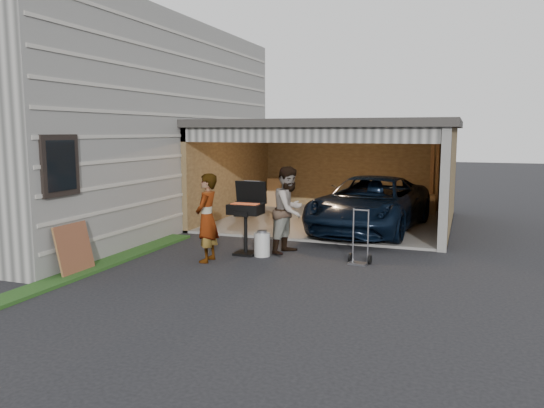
{
  "coord_description": "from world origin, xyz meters",
  "views": [
    {
      "loc": [
        4.33,
        -8.34,
        2.6
      ],
      "look_at": [
        0.67,
        1.59,
        1.15
      ],
      "focal_mm": 35.0,
      "sensor_mm": 36.0,
      "label": 1
    }
  ],
  "objects_px": {
    "woman": "(207,218)",
    "propane_tank": "(262,244)",
    "hand_truck": "(359,253)",
    "plywood_panel": "(74,249)",
    "man": "(289,210)",
    "minivan": "(371,206)",
    "bbq_grill": "(246,212)"
  },
  "relations": [
    {
      "from": "propane_tank",
      "to": "plywood_panel",
      "type": "xyz_separation_m",
      "value": [
        -2.71,
        -2.51,
        0.22
      ]
    },
    {
      "from": "minivan",
      "to": "bbq_grill",
      "type": "height_order",
      "value": "bbq_grill"
    },
    {
      "from": "plywood_panel",
      "to": "woman",
      "type": "bearing_deg",
      "value": 42.82
    },
    {
      "from": "man",
      "to": "bbq_grill",
      "type": "distance_m",
      "value": 0.92
    },
    {
      "from": "minivan",
      "to": "woman",
      "type": "xyz_separation_m",
      "value": [
        -2.53,
        -4.28,
        0.2
      ]
    },
    {
      "from": "minivan",
      "to": "woman",
      "type": "relative_size",
      "value": 2.8
    },
    {
      "from": "man",
      "to": "bbq_grill",
      "type": "relative_size",
      "value": 1.21
    },
    {
      "from": "man",
      "to": "plywood_panel",
      "type": "height_order",
      "value": "man"
    },
    {
      "from": "woman",
      "to": "propane_tank",
      "type": "relative_size",
      "value": 3.58
    },
    {
      "from": "man",
      "to": "plywood_panel",
      "type": "xyz_separation_m",
      "value": [
        -3.14,
        -3.0,
        -0.47
      ]
    },
    {
      "from": "man",
      "to": "hand_truck",
      "type": "bearing_deg",
      "value": -92.31
    },
    {
      "from": "propane_tank",
      "to": "plywood_panel",
      "type": "distance_m",
      "value": 3.7
    },
    {
      "from": "propane_tank",
      "to": "plywood_panel",
      "type": "height_order",
      "value": "plywood_panel"
    },
    {
      "from": "propane_tank",
      "to": "plywood_panel",
      "type": "bearing_deg",
      "value": -137.15
    },
    {
      "from": "man",
      "to": "plywood_panel",
      "type": "relative_size",
      "value": 1.97
    },
    {
      "from": "minivan",
      "to": "bbq_grill",
      "type": "bearing_deg",
      "value": -114.99
    },
    {
      "from": "woman",
      "to": "bbq_grill",
      "type": "distance_m",
      "value": 0.99
    },
    {
      "from": "hand_truck",
      "to": "minivan",
      "type": "bearing_deg",
      "value": 104.18
    },
    {
      "from": "hand_truck",
      "to": "man",
      "type": "bearing_deg",
      "value": 172.98
    },
    {
      "from": "bbq_grill",
      "to": "propane_tank",
      "type": "height_order",
      "value": "bbq_grill"
    },
    {
      "from": "man",
      "to": "plywood_panel",
      "type": "bearing_deg",
      "value": 146.31
    },
    {
      "from": "woman",
      "to": "plywood_panel",
      "type": "bearing_deg",
      "value": -52.58
    },
    {
      "from": "plywood_panel",
      "to": "hand_truck",
      "type": "bearing_deg",
      "value": 28.48
    },
    {
      "from": "bbq_grill",
      "to": "hand_truck",
      "type": "height_order",
      "value": "bbq_grill"
    },
    {
      "from": "man",
      "to": "hand_truck",
      "type": "distance_m",
      "value": 1.82
    },
    {
      "from": "bbq_grill",
      "to": "plywood_panel",
      "type": "height_order",
      "value": "bbq_grill"
    },
    {
      "from": "hand_truck",
      "to": "plywood_panel",
      "type": "bearing_deg",
      "value": -143.66
    },
    {
      "from": "minivan",
      "to": "bbq_grill",
      "type": "relative_size",
      "value": 3.21
    },
    {
      "from": "minivan",
      "to": "propane_tank",
      "type": "xyz_separation_m",
      "value": [
        -1.67,
        -3.47,
        -0.44
      ]
    },
    {
      "from": "minivan",
      "to": "propane_tank",
      "type": "relative_size",
      "value": 10.0
    },
    {
      "from": "plywood_panel",
      "to": "bbq_grill",
      "type": "bearing_deg",
      "value": 47.79
    },
    {
      "from": "minivan",
      "to": "man",
      "type": "height_order",
      "value": "man"
    }
  ]
}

